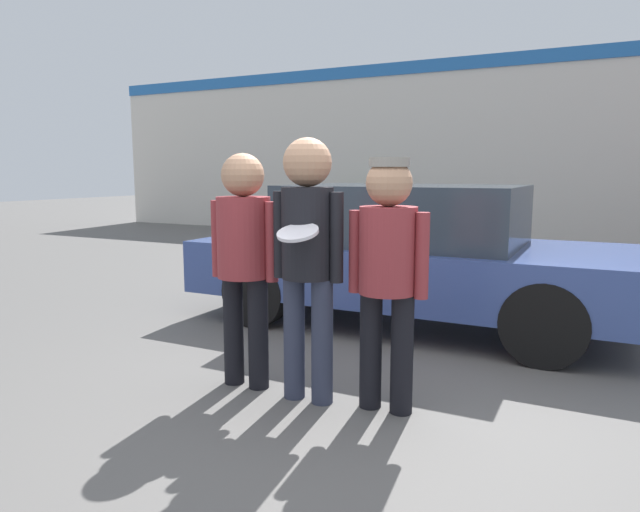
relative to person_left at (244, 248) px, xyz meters
name	(u,v)px	position (x,y,z in m)	size (l,w,h in m)	color
ground_plane	(336,407)	(0.78, -0.07, -1.04)	(56.00, 56.00, 0.00)	#5B5956
storefront_building	(532,147)	(0.78, 10.47, 1.12)	(24.00, 0.22, 4.26)	silver
person_left	(244,248)	(0.00, 0.00, 0.00)	(0.56, 0.39, 1.73)	black
person_middle_with_frisbee	(308,245)	(0.55, -0.04, 0.06)	(0.52, 0.57, 1.82)	#2D3347
person_right	(388,261)	(1.09, 0.04, -0.02)	(0.55, 0.38, 1.68)	black
parked_car_near	(410,253)	(0.53, 2.30, -0.30)	(4.52, 1.94, 1.46)	#334784
shrub	(360,217)	(-3.15, 9.79, -0.55)	(0.99, 0.99, 0.99)	#2D6B33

